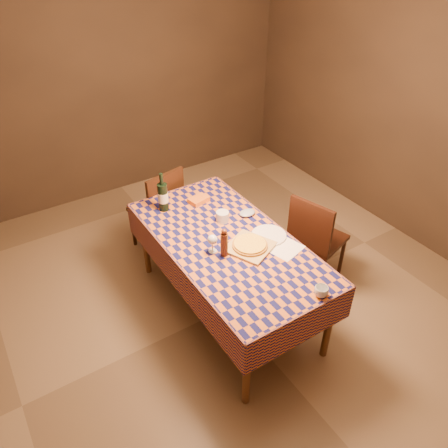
% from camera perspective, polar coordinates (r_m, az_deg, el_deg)
% --- Properties ---
extents(room, '(5.00, 5.10, 2.70)m').
position_cam_1_polar(room, '(3.13, 0.50, 6.24)').
color(room, brown).
rests_on(room, ground).
extents(dining_table, '(0.94, 1.84, 0.77)m').
position_cam_1_polar(dining_table, '(3.50, 0.44, -3.14)').
color(dining_table, brown).
rests_on(dining_table, ground).
extents(cutting_board, '(0.42, 0.42, 0.02)m').
position_cam_1_polar(cutting_board, '(3.38, 3.38, -3.00)').
color(cutting_board, tan).
rests_on(cutting_board, dining_table).
extents(pizza, '(0.32, 0.32, 0.03)m').
position_cam_1_polar(pizza, '(3.37, 3.40, -2.69)').
color(pizza, '#9B6219').
rests_on(pizza, cutting_board).
extents(pepper_mill, '(0.06, 0.06, 0.24)m').
position_cam_1_polar(pepper_mill, '(3.25, 0.03, -2.50)').
color(pepper_mill, '#4D2312').
rests_on(pepper_mill, dining_table).
extents(bowl, '(0.15, 0.15, 0.04)m').
position_cam_1_polar(bowl, '(3.37, 4.18, -2.92)').
color(bowl, '#634B53').
rests_on(bowl, dining_table).
extents(wine_glass, '(0.08, 0.08, 0.15)m').
position_cam_1_polar(wine_glass, '(3.28, -1.52, -2.12)').
color(wine_glass, silver).
rests_on(wine_glass, dining_table).
extents(wine_bottle, '(0.11, 0.11, 0.35)m').
position_cam_1_polar(wine_bottle, '(3.78, -7.98, 3.59)').
color(wine_bottle, black).
rests_on(wine_bottle, dining_table).
extents(deli_tub, '(0.13, 0.13, 0.09)m').
position_cam_1_polar(deli_tub, '(3.64, -0.20, 0.98)').
color(deli_tub, silver).
rests_on(deli_tub, dining_table).
extents(takeout_container, '(0.19, 0.15, 0.04)m').
position_cam_1_polar(takeout_container, '(3.91, -3.33, 3.17)').
color(takeout_container, '#D1651B').
rests_on(takeout_container, dining_table).
extents(white_plate, '(0.36, 0.36, 0.02)m').
position_cam_1_polar(white_plate, '(3.51, 5.87, -1.47)').
color(white_plate, white).
rests_on(white_plate, dining_table).
extents(tumbler, '(0.12, 0.12, 0.08)m').
position_cam_1_polar(tumbler, '(3.04, 12.59, -8.59)').
color(tumbler, silver).
rests_on(tumbler, dining_table).
extents(flour_patch, '(0.29, 0.25, 0.00)m').
position_cam_1_polar(flour_patch, '(3.40, 8.19, -3.24)').
color(flour_patch, white).
rests_on(flour_patch, dining_table).
extents(flour_bag, '(0.16, 0.12, 0.04)m').
position_cam_1_polar(flour_bag, '(3.74, 3.06, 1.47)').
color(flour_bag, '#93A4BC').
rests_on(flour_bag, dining_table).
extents(chair_far, '(0.50, 0.51, 0.93)m').
position_cam_1_polar(chair_far, '(4.34, -8.34, 2.28)').
color(chair_far, black).
rests_on(chair_far, ground).
extents(chair_right, '(0.53, 0.52, 0.93)m').
position_cam_1_polar(chair_right, '(3.99, 11.74, -1.60)').
color(chair_right, black).
rests_on(chair_right, ground).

